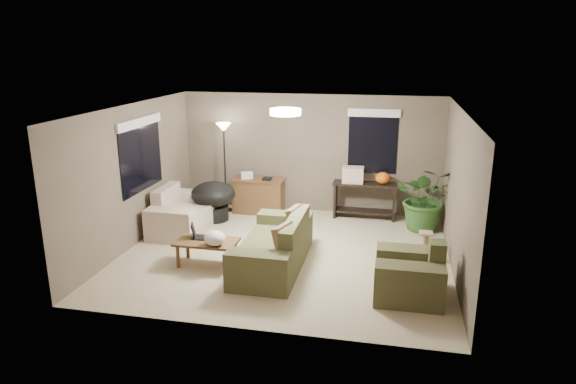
% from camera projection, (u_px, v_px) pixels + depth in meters
% --- Properties ---
extents(room_shell, '(5.50, 5.50, 5.50)m').
position_uv_depth(room_shell, '(286.00, 184.00, 8.52)').
color(room_shell, '#C5B392').
rests_on(room_shell, ground).
extents(main_sofa, '(0.95, 2.20, 0.85)m').
position_uv_depth(main_sofa, '(276.00, 249.00, 8.30)').
color(main_sofa, '#505130').
rests_on(main_sofa, ground).
extents(throw_pillows, '(0.36, 1.39, 0.47)m').
position_uv_depth(throw_pillows, '(291.00, 229.00, 8.15)').
color(throw_pillows, '#8C7251').
rests_on(throw_pillows, main_sofa).
extents(loveseat, '(0.90, 1.60, 0.85)m').
position_uv_depth(loveseat, '(182.00, 215.00, 9.94)').
color(loveseat, beige).
rests_on(loveseat, ground).
extents(armchair, '(0.95, 1.00, 0.85)m').
position_uv_depth(armchair, '(410.00, 276.00, 7.31)').
color(armchair, '#45462A').
rests_on(armchair, ground).
extents(coffee_table, '(1.00, 0.55, 0.42)m').
position_uv_depth(coffee_table, '(207.00, 244.00, 8.31)').
color(coffee_table, brown).
rests_on(coffee_table, ground).
extents(laptop, '(0.40, 0.25, 0.24)m').
position_uv_depth(laptop, '(199.00, 234.00, 8.41)').
color(laptop, black).
rests_on(laptop, coffee_table).
extents(plastic_bag, '(0.42, 0.40, 0.24)m').
position_uv_depth(plastic_bag, '(215.00, 238.00, 8.08)').
color(plastic_bag, white).
rests_on(plastic_bag, coffee_table).
extents(desk, '(1.10, 0.50, 0.75)m').
position_uv_depth(desk, '(259.00, 196.00, 10.93)').
color(desk, brown).
rests_on(desk, ground).
extents(desk_papers, '(0.69, 0.30, 0.12)m').
position_uv_depth(desk_papers, '(251.00, 176.00, 10.84)').
color(desk_papers, silver).
rests_on(desk_papers, desk).
extents(console_table, '(1.30, 0.40, 0.75)m').
position_uv_depth(console_table, '(364.00, 198.00, 10.58)').
color(console_table, black).
rests_on(console_table, ground).
extents(pumpkin, '(0.38, 0.38, 0.24)m').
position_uv_depth(pumpkin, '(383.00, 178.00, 10.39)').
color(pumpkin, orange).
rests_on(pumpkin, console_table).
extents(cardboard_box, '(0.43, 0.33, 0.32)m').
position_uv_depth(cardboard_box, '(353.00, 175.00, 10.50)').
color(cardboard_box, beige).
rests_on(cardboard_box, console_table).
extents(papasan_chair, '(1.00, 1.00, 0.80)m').
position_uv_depth(papasan_chair, '(213.00, 198.00, 10.45)').
color(papasan_chair, black).
rests_on(papasan_chair, ground).
extents(floor_lamp, '(0.32, 0.32, 1.91)m').
position_uv_depth(floor_lamp, '(224.00, 138.00, 10.73)').
color(floor_lamp, black).
rests_on(floor_lamp, ground).
extents(ceiling_fixture, '(0.50, 0.50, 0.10)m').
position_uv_depth(ceiling_fixture, '(285.00, 112.00, 8.19)').
color(ceiling_fixture, white).
rests_on(ceiling_fixture, room_shell).
extents(houseplant, '(1.16, 1.29, 1.00)m').
position_uv_depth(houseplant, '(426.00, 205.00, 9.88)').
color(houseplant, '#2D5923').
rests_on(houseplant, ground).
extents(cat_scratching_post, '(0.32, 0.32, 0.50)m').
position_uv_depth(cat_scratching_post, '(425.00, 248.00, 8.53)').
color(cat_scratching_post, tan).
rests_on(cat_scratching_post, ground).
extents(window_left, '(0.05, 1.56, 1.33)m').
position_uv_depth(window_left, '(141.00, 143.00, 9.20)').
color(window_left, black).
rests_on(window_left, room_shell).
extents(window_back, '(1.06, 0.05, 1.33)m').
position_uv_depth(window_back, '(373.00, 131.00, 10.45)').
color(window_back, black).
rests_on(window_back, room_shell).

